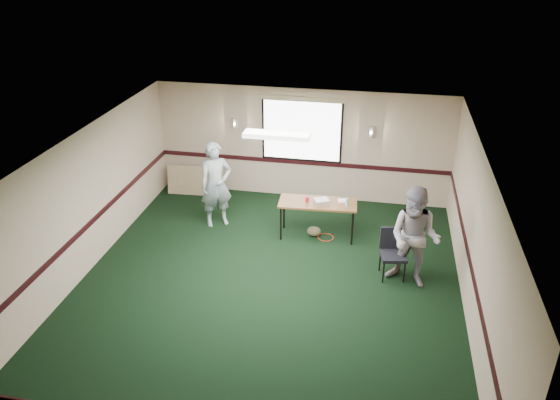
% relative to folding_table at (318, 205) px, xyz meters
% --- Properties ---
extents(ground, '(8.00, 8.00, 0.00)m').
position_rel_folding_table_xyz_m(ground, '(-0.65, -2.11, -0.75)').
color(ground, black).
rests_on(ground, ground).
extents(room_shell, '(8.00, 8.02, 8.00)m').
position_rel_folding_table_xyz_m(room_shell, '(-0.65, 0.01, 0.83)').
color(room_shell, '#CAAA92').
rests_on(room_shell, ground).
extents(folding_table, '(1.66, 0.74, 0.81)m').
position_rel_folding_table_xyz_m(folding_table, '(0.00, 0.00, 0.00)').
color(folding_table, '#5D2D1A').
rests_on(folding_table, ground).
extents(projector, '(0.36, 0.34, 0.10)m').
position_rel_folding_table_xyz_m(projector, '(0.08, -0.05, 0.11)').
color(projector, '#9C9CA4').
rests_on(projector, folding_table).
extents(game_console, '(0.20, 0.18, 0.04)m').
position_rel_folding_table_xyz_m(game_console, '(0.50, 0.12, 0.08)').
color(game_console, white).
rests_on(game_console, folding_table).
extents(red_cup, '(0.08, 0.08, 0.11)m').
position_rel_folding_table_xyz_m(red_cup, '(-0.22, -0.02, 0.12)').
color(red_cup, '#B40C19').
rests_on(red_cup, folding_table).
extents(water_bottle, '(0.05, 0.05, 0.18)m').
position_rel_folding_table_xyz_m(water_bottle, '(0.60, -0.07, 0.15)').
color(water_bottle, '#8AC5E2').
rests_on(water_bottle, folding_table).
extents(duffel_bag, '(0.35, 0.29, 0.22)m').
position_rel_folding_table_xyz_m(duffel_bag, '(-0.06, -0.01, -0.65)').
color(duffel_bag, '#4D4A2C').
rests_on(duffel_bag, ground).
extents(cable_coil, '(0.39, 0.39, 0.02)m').
position_rel_folding_table_xyz_m(cable_coil, '(0.20, -0.04, -0.74)').
color(cable_coil, red).
rests_on(cable_coil, ground).
extents(folded_table, '(1.42, 0.29, 0.72)m').
position_rel_folding_table_xyz_m(folded_table, '(-3.22, 1.49, -0.39)').
color(folded_table, tan).
rests_on(folded_table, ground).
extents(conference_chair, '(0.55, 0.56, 0.95)m').
position_rel_folding_table_xyz_m(conference_chair, '(1.57, -1.15, -0.20)').
color(conference_chair, black).
rests_on(conference_chair, ground).
extents(person_left, '(0.84, 0.76, 1.92)m').
position_rel_folding_table_xyz_m(person_left, '(-2.25, 0.13, 0.21)').
color(person_left, '#3D5E88').
rests_on(person_left, ground).
extents(person_right, '(1.13, 1.01, 1.94)m').
position_rel_folding_table_xyz_m(person_right, '(1.93, -1.39, 0.21)').
color(person_right, '#7C95C1').
rests_on(person_right, ground).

